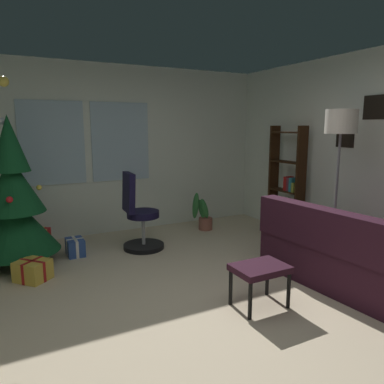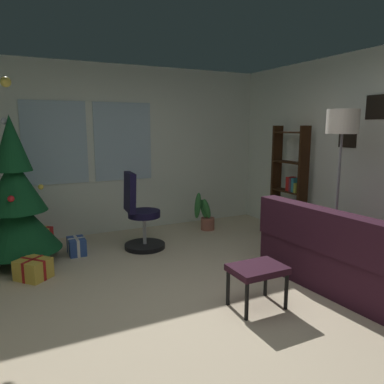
{
  "view_description": "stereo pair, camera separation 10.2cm",
  "coord_description": "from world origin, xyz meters",
  "px_view_note": "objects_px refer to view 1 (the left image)",
  "views": [
    {
      "loc": [
        -1.56,
        -2.65,
        1.67
      ],
      "look_at": [
        0.45,
        1.18,
        0.89
      ],
      "focal_mm": 34.27,
      "sensor_mm": 36.0,
      "label": 1
    },
    {
      "loc": [
        -1.46,
        -2.69,
        1.67
      ],
      "look_at": [
        0.45,
        1.18,
        0.89
      ],
      "focal_mm": 34.27,
      "sensor_mm": 36.0,
      "label": 2
    }
  ],
  "objects_px": {
    "gift_box_gold": "(33,270)",
    "gift_box_blue": "(75,247)",
    "holiday_tree": "(14,204)",
    "footstool": "(260,271)",
    "couch": "(366,259)",
    "gift_box_red": "(40,239)",
    "floor_lamp": "(341,133)",
    "bookshelf": "(287,188)",
    "office_chair": "(139,219)",
    "potted_plant": "(203,215)"
  },
  "relations": [
    {
      "from": "bookshelf",
      "to": "floor_lamp",
      "type": "bearing_deg",
      "value": -103.77
    },
    {
      "from": "footstool",
      "to": "office_chair",
      "type": "distance_m",
      "value": 2.13
    },
    {
      "from": "office_chair",
      "to": "gift_box_blue",
      "type": "bearing_deg",
      "value": 169.85
    },
    {
      "from": "gift_box_gold",
      "to": "gift_box_blue",
      "type": "height_order",
      "value": "gift_box_gold"
    },
    {
      "from": "office_chair",
      "to": "potted_plant",
      "type": "height_order",
      "value": "office_chair"
    },
    {
      "from": "gift_box_red",
      "to": "bookshelf",
      "type": "height_order",
      "value": "bookshelf"
    },
    {
      "from": "bookshelf",
      "to": "potted_plant",
      "type": "distance_m",
      "value": 1.39
    },
    {
      "from": "couch",
      "to": "gift_box_blue",
      "type": "bearing_deg",
      "value": 136.3
    },
    {
      "from": "footstool",
      "to": "couch",
      "type": "bearing_deg",
      "value": -8.09
    },
    {
      "from": "gift_box_blue",
      "to": "holiday_tree",
      "type": "bearing_deg",
      "value": 178.35
    },
    {
      "from": "gift_box_red",
      "to": "gift_box_blue",
      "type": "relative_size",
      "value": 1.08
    },
    {
      "from": "couch",
      "to": "gift_box_red",
      "type": "height_order",
      "value": "couch"
    },
    {
      "from": "holiday_tree",
      "to": "gift_box_blue",
      "type": "height_order",
      "value": "holiday_tree"
    },
    {
      "from": "couch",
      "to": "footstool",
      "type": "bearing_deg",
      "value": 171.91
    },
    {
      "from": "gift_box_red",
      "to": "footstool",
      "type": "bearing_deg",
      "value": -58.76
    },
    {
      "from": "floor_lamp",
      "to": "gift_box_gold",
      "type": "bearing_deg",
      "value": 161.3
    },
    {
      "from": "gift_box_blue",
      "to": "office_chair",
      "type": "bearing_deg",
      "value": -10.15
    },
    {
      "from": "couch",
      "to": "potted_plant",
      "type": "bearing_deg",
      "value": 99.64
    },
    {
      "from": "gift_box_blue",
      "to": "office_chair",
      "type": "distance_m",
      "value": 0.9
    },
    {
      "from": "footstool",
      "to": "potted_plant",
      "type": "xyz_separation_m",
      "value": [
        0.79,
        2.5,
        -0.1
      ]
    },
    {
      "from": "footstool",
      "to": "gift_box_red",
      "type": "distance_m",
      "value": 3.2
    },
    {
      "from": "footstool",
      "to": "bookshelf",
      "type": "xyz_separation_m",
      "value": [
        1.81,
        1.68,
        0.39
      ]
    },
    {
      "from": "gift_box_red",
      "to": "holiday_tree",
      "type": "bearing_deg",
      "value": -121.09
    },
    {
      "from": "gift_box_red",
      "to": "bookshelf",
      "type": "bearing_deg",
      "value": -16.89
    },
    {
      "from": "holiday_tree",
      "to": "gift_box_gold",
      "type": "bearing_deg",
      "value": -79.68
    },
    {
      "from": "gift_box_red",
      "to": "couch",
      "type": "bearing_deg",
      "value": -45.06
    },
    {
      "from": "holiday_tree",
      "to": "floor_lamp",
      "type": "relative_size",
      "value": 1.2
    },
    {
      "from": "holiday_tree",
      "to": "potted_plant",
      "type": "height_order",
      "value": "holiday_tree"
    },
    {
      "from": "couch",
      "to": "gift_box_gold",
      "type": "distance_m",
      "value": 3.58
    },
    {
      "from": "gift_box_gold",
      "to": "holiday_tree",
      "type": "bearing_deg",
      "value": 100.32
    },
    {
      "from": "footstool",
      "to": "office_chair",
      "type": "height_order",
      "value": "office_chair"
    },
    {
      "from": "office_chair",
      "to": "gift_box_red",
      "type": "bearing_deg",
      "value": 151.9
    },
    {
      "from": "gift_box_red",
      "to": "bookshelf",
      "type": "relative_size",
      "value": 0.2
    },
    {
      "from": "holiday_tree",
      "to": "gift_box_blue",
      "type": "bearing_deg",
      "value": -1.65
    },
    {
      "from": "gift_box_blue",
      "to": "bookshelf",
      "type": "distance_m",
      "value": 3.19
    },
    {
      "from": "couch",
      "to": "gift_box_gold",
      "type": "xyz_separation_m",
      "value": [
        -3.08,
        1.81,
        -0.2
      ]
    },
    {
      "from": "gift_box_gold",
      "to": "office_chair",
      "type": "bearing_deg",
      "value": 17.92
    },
    {
      "from": "couch",
      "to": "gift_box_blue",
      "type": "relative_size",
      "value": 6.45
    },
    {
      "from": "gift_box_gold",
      "to": "bookshelf",
      "type": "bearing_deg",
      "value": 0.76
    },
    {
      "from": "gift_box_gold",
      "to": "potted_plant",
      "type": "bearing_deg",
      "value": 18.28
    },
    {
      "from": "footstool",
      "to": "floor_lamp",
      "type": "distance_m",
      "value": 2.03
    },
    {
      "from": "couch",
      "to": "gift_box_gold",
      "type": "height_order",
      "value": "couch"
    },
    {
      "from": "bookshelf",
      "to": "potted_plant",
      "type": "relative_size",
      "value": 2.6
    },
    {
      "from": "gift_box_blue",
      "to": "couch",
      "type": "bearing_deg",
      "value": -43.7
    },
    {
      "from": "gift_box_blue",
      "to": "footstool",
      "type": "bearing_deg",
      "value": -60.27
    },
    {
      "from": "couch",
      "to": "potted_plant",
      "type": "height_order",
      "value": "couch"
    },
    {
      "from": "office_chair",
      "to": "gift_box_gold",
      "type": "bearing_deg",
      "value": -162.08
    },
    {
      "from": "gift_box_gold",
      "to": "footstool",
      "type": "bearing_deg",
      "value": -41.64
    },
    {
      "from": "gift_box_red",
      "to": "potted_plant",
      "type": "bearing_deg",
      "value": -5.44
    },
    {
      "from": "footstool",
      "to": "gift_box_gold",
      "type": "xyz_separation_m",
      "value": [
        -1.83,
        1.63,
        -0.23
      ]
    }
  ]
}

